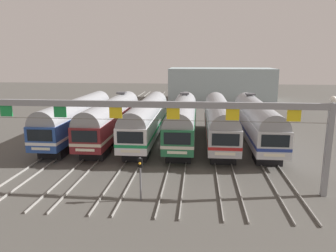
{
  "coord_description": "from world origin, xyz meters",
  "views": [
    {
      "loc": [
        3.72,
        -35.3,
        9.47
      ],
      "look_at": [
        0.44,
        -0.5,
        1.93
      ],
      "focal_mm": 34.48,
      "sensor_mm": 36.0,
      "label": 1
    }
  ],
  "objects_px": {
    "commuter_train_blue": "(77,117)",
    "commuter_train_silver": "(256,120)",
    "commuter_train_maroon": "(112,117)",
    "commuter_train_green": "(183,119)",
    "catenary_gantry": "(144,117)",
    "commuter_train_stainless": "(219,119)",
    "commuter_train_white": "(147,118)",
    "yard_signal_mast": "(140,171)"
  },
  "relations": [
    {
      "from": "commuter_train_green",
      "to": "commuter_train_stainless",
      "type": "height_order",
      "value": "commuter_train_green"
    },
    {
      "from": "commuter_train_blue",
      "to": "commuter_train_white",
      "type": "bearing_deg",
      "value": 0.0
    },
    {
      "from": "commuter_train_maroon",
      "to": "catenary_gantry",
      "type": "bearing_deg",
      "value": -65.84
    },
    {
      "from": "commuter_train_stainless",
      "to": "catenary_gantry",
      "type": "relative_size",
      "value": 0.71
    },
    {
      "from": "commuter_train_green",
      "to": "catenary_gantry",
      "type": "height_order",
      "value": "catenary_gantry"
    },
    {
      "from": "commuter_train_green",
      "to": "catenary_gantry",
      "type": "distance_m",
      "value": 13.91
    },
    {
      "from": "commuter_train_blue",
      "to": "commuter_train_silver",
      "type": "height_order",
      "value": "commuter_train_silver"
    },
    {
      "from": "commuter_train_white",
      "to": "commuter_train_silver",
      "type": "bearing_deg",
      "value": 0.02
    },
    {
      "from": "commuter_train_white",
      "to": "commuter_train_green",
      "type": "height_order",
      "value": "commuter_train_green"
    },
    {
      "from": "commuter_train_blue",
      "to": "commuter_train_silver",
      "type": "bearing_deg",
      "value": 0.01
    },
    {
      "from": "commuter_train_maroon",
      "to": "commuter_train_white",
      "type": "relative_size",
      "value": 1.0
    },
    {
      "from": "commuter_train_blue",
      "to": "yard_signal_mast",
      "type": "distance_m",
      "value": 18.42
    },
    {
      "from": "commuter_train_blue",
      "to": "commuter_train_stainless",
      "type": "bearing_deg",
      "value": 0.0
    },
    {
      "from": "commuter_train_blue",
      "to": "yard_signal_mast",
      "type": "relative_size",
      "value": 6.03
    },
    {
      "from": "commuter_train_white",
      "to": "commuter_train_stainless",
      "type": "distance_m",
      "value": 8.08
    },
    {
      "from": "commuter_train_silver",
      "to": "yard_signal_mast",
      "type": "xyz_separation_m",
      "value": [
        -10.09,
        -15.4,
        -0.6
      ]
    },
    {
      "from": "commuter_train_stainless",
      "to": "commuter_train_maroon",
      "type": "bearing_deg",
      "value": 179.98
    },
    {
      "from": "commuter_train_green",
      "to": "commuter_train_silver",
      "type": "height_order",
      "value": "same"
    },
    {
      "from": "commuter_train_stainless",
      "to": "yard_signal_mast",
      "type": "height_order",
      "value": "commuter_train_stainless"
    },
    {
      "from": "commuter_train_stainless",
      "to": "commuter_train_green",
      "type": "bearing_deg",
      "value": 179.94
    },
    {
      "from": "commuter_train_blue",
      "to": "commuter_train_green",
      "type": "height_order",
      "value": "commuter_train_green"
    },
    {
      "from": "commuter_train_stainless",
      "to": "yard_signal_mast",
      "type": "bearing_deg",
      "value": -111.48
    },
    {
      "from": "commuter_train_maroon",
      "to": "catenary_gantry",
      "type": "xyz_separation_m",
      "value": [
        6.06,
        -13.5,
        2.66
      ]
    },
    {
      "from": "commuter_train_white",
      "to": "yard_signal_mast",
      "type": "xyz_separation_m",
      "value": [
        2.02,
        -15.39,
        -0.6
      ]
    },
    {
      "from": "commuter_train_stainless",
      "to": "commuter_train_white",
      "type": "bearing_deg",
      "value": 180.0
    },
    {
      "from": "yard_signal_mast",
      "to": "commuter_train_blue",
      "type": "bearing_deg",
      "value": 123.25
    },
    {
      "from": "commuter_train_maroon",
      "to": "commuter_train_silver",
      "type": "height_order",
      "value": "same"
    },
    {
      "from": "commuter_train_silver",
      "to": "commuter_train_white",
      "type": "bearing_deg",
      "value": -179.98
    },
    {
      "from": "commuter_train_green",
      "to": "commuter_train_stainless",
      "type": "bearing_deg",
      "value": -0.06
    },
    {
      "from": "yard_signal_mast",
      "to": "commuter_train_maroon",
      "type": "bearing_deg",
      "value": 111.47
    },
    {
      "from": "commuter_train_maroon",
      "to": "catenary_gantry",
      "type": "height_order",
      "value": "catenary_gantry"
    },
    {
      "from": "commuter_train_blue",
      "to": "commuter_train_maroon",
      "type": "relative_size",
      "value": 1.0
    },
    {
      "from": "commuter_train_stainless",
      "to": "catenary_gantry",
      "type": "bearing_deg",
      "value": -114.17
    },
    {
      "from": "commuter_train_white",
      "to": "commuter_train_silver",
      "type": "height_order",
      "value": "commuter_train_silver"
    },
    {
      "from": "commuter_train_maroon",
      "to": "catenary_gantry",
      "type": "distance_m",
      "value": 15.03
    },
    {
      "from": "commuter_train_maroon",
      "to": "catenary_gantry",
      "type": "relative_size",
      "value": 0.71
    },
    {
      "from": "commuter_train_maroon",
      "to": "yard_signal_mast",
      "type": "bearing_deg",
      "value": -68.53
    },
    {
      "from": "commuter_train_stainless",
      "to": "commuter_train_silver",
      "type": "relative_size",
      "value": 1.0
    },
    {
      "from": "commuter_train_white",
      "to": "commuter_train_stainless",
      "type": "height_order",
      "value": "same"
    },
    {
      "from": "commuter_train_maroon",
      "to": "commuter_train_green",
      "type": "distance_m",
      "value": 8.08
    },
    {
      "from": "commuter_train_white",
      "to": "catenary_gantry",
      "type": "relative_size",
      "value": 0.71
    },
    {
      "from": "commuter_train_maroon",
      "to": "commuter_train_white",
      "type": "height_order",
      "value": "commuter_train_maroon"
    }
  ]
}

